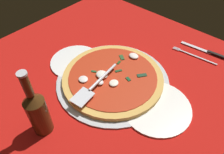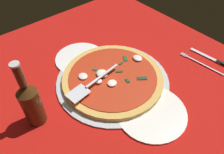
{
  "view_description": "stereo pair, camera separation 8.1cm",
  "coord_description": "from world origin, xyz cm",
  "px_view_note": "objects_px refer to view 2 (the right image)",
  "views": [
    {
      "loc": [
        37.22,
        -38.41,
        59.84
      ],
      "look_at": [
        -0.4,
        4.03,
        2.08
      ],
      "focal_mm": 34.81,
      "sensor_mm": 36.0,
      "label": 1
    },
    {
      "loc": [
        42.87,
        -32.63,
        59.84
      ],
      "look_at": [
        -0.4,
        4.03,
        2.08
      ],
      "focal_mm": 34.81,
      "sensor_mm": 36.0,
      "label": 2
    }
  ],
  "objects_px": {
    "dinner_plate_left": "(80,58)",
    "place_setting_far": "(209,63)",
    "beer_bottle": "(31,102)",
    "pizza_server": "(93,83)",
    "dinner_plate_right": "(151,112)",
    "pizza": "(112,77)"
  },
  "relations": [
    {
      "from": "beer_bottle",
      "to": "pizza_server",
      "type": "bearing_deg",
      "value": 84.59
    },
    {
      "from": "dinner_plate_left",
      "to": "dinner_plate_right",
      "type": "xyz_separation_m",
      "value": [
        0.38,
        0.02,
        0.0
      ]
    },
    {
      "from": "pizza_server",
      "to": "place_setting_far",
      "type": "distance_m",
      "value": 0.49
    },
    {
      "from": "pizza",
      "to": "beer_bottle",
      "type": "height_order",
      "value": "beer_bottle"
    },
    {
      "from": "place_setting_far",
      "to": "dinner_plate_left",
      "type": "bearing_deg",
      "value": 41.47
    },
    {
      "from": "dinner_plate_right",
      "to": "dinner_plate_left",
      "type": "bearing_deg",
      "value": -176.36
    },
    {
      "from": "dinner_plate_left",
      "to": "place_setting_far",
      "type": "relative_size",
      "value": 0.96
    },
    {
      "from": "pizza_server",
      "to": "beer_bottle",
      "type": "xyz_separation_m",
      "value": [
        -0.02,
        -0.21,
        0.04
      ]
    },
    {
      "from": "dinner_plate_left",
      "to": "pizza",
      "type": "xyz_separation_m",
      "value": [
        0.18,
        0.02,
        0.01
      ]
    },
    {
      "from": "dinner_plate_left",
      "to": "beer_bottle",
      "type": "xyz_separation_m",
      "value": [
        0.16,
        -0.27,
        0.09
      ]
    },
    {
      "from": "pizza",
      "to": "dinner_plate_right",
      "type": "bearing_deg",
      "value": 0.79
    },
    {
      "from": "dinner_plate_left",
      "to": "dinner_plate_right",
      "type": "distance_m",
      "value": 0.38
    },
    {
      "from": "dinner_plate_right",
      "to": "place_setting_far",
      "type": "xyz_separation_m",
      "value": [
        -0.02,
        0.36,
        -0.0
      ]
    },
    {
      "from": "dinner_plate_left",
      "to": "pizza",
      "type": "height_order",
      "value": "pizza"
    },
    {
      "from": "pizza",
      "to": "beer_bottle",
      "type": "distance_m",
      "value": 0.3
    },
    {
      "from": "pizza_server",
      "to": "pizza",
      "type": "bearing_deg",
      "value": 172.65
    },
    {
      "from": "dinner_plate_right",
      "to": "place_setting_far",
      "type": "height_order",
      "value": "place_setting_far"
    },
    {
      "from": "pizza",
      "to": "dinner_plate_left",
      "type": "bearing_deg",
      "value": -173.25
    },
    {
      "from": "dinner_plate_left",
      "to": "pizza",
      "type": "distance_m",
      "value": 0.18
    },
    {
      "from": "pizza_server",
      "to": "dinner_plate_left",
      "type": "bearing_deg",
      "value": -116.77
    },
    {
      "from": "dinner_plate_left",
      "to": "place_setting_far",
      "type": "height_order",
      "value": "place_setting_far"
    },
    {
      "from": "beer_bottle",
      "to": "dinner_plate_left",
      "type": "bearing_deg",
      "value": 120.07
    }
  ]
}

